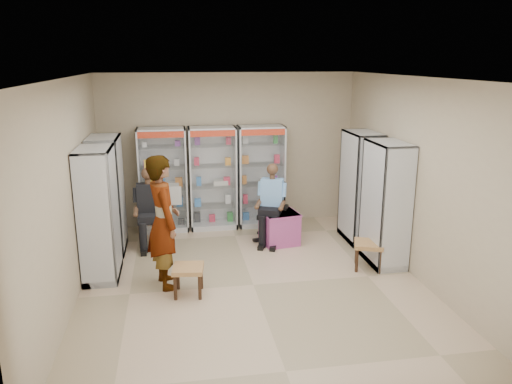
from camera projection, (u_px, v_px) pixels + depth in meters
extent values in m
plane|color=tan|center=(253.00, 285.00, 7.40)|extent=(6.00, 6.00, 0.00)
cube|color=tan|center=(229.00, 150.00, 9.87)|extent=(5.00, 0.02, 3.00)
cube|color=tan|center=(311.00, 276.00, 4.16)|extent=(5.00, 0.02, 3.00)
cube|color=tan|center=(67.00, 195.00, 6.61)|extent=(0.02, 6.00, 3.00)
cube|color=tan|center=(419.00, 180.00, 7.42)|extent=(0.02, 6.00, 3.00)
cube|color=silver|center=(253.00, 78.00, 6.63)|extent=(5.00, 6.00, 0.02)
cube|color=#A2A4A9|center=(163.00, 180.00, 9.53)|extent=(0.90, 0.50, 2.00)
cube|color=#AEB1B5|center=(213.00, 178.00, 9.69)|extent=(0.90, 0.50, 2.00)
cube|color=silver|center=(261.00, 176.00, 9.84)|extent=(0.90, 0.50, 2.00)
cube|color=silver|center=(360.00, 187.00, 9.03)|extent=(0.90, 0.50, 2.00)
cube|color=silver|center=(386.00, 204.00, 7.98)|extent=(0.90, 0.50, 2.00)
cube|color=#A2A5A9|center=(107.00, 195.00, 8.50)|extent=(0.90, 0.50, 2.00)
cube|color=#9EA0A5|center=(99.00, 214.00, 7.45)|extent=(0.90, 0.50, 2.00)
cube|color=black|center=(150.00, 219.00, 8.94)|extent=(0.42, 0.42, 0.94)
cube|color=black|center=(272.00, 212.00, 9.11)|extent=(0.76, 0.76, 1.07)
cube|color=#BD4B96|center=(279.00, 228.00, 9.02)|extent=(0.69, 0.67, 0.58)
cylinder|color=#5E1F08|center=(278.00, 210.00, 8.95)|extent=(0.07, 0.07, 0.09)
cube|color=#9E6A42|center=(368.00, 255.00, 7.93)|extent=(0.56, 0.56, 0.44)
cube|color=#B1764B|center=(189.00, 280.00, 7.06)|extent=(0.47, 0.47, 0.42)
imported|color=#9A999C|center=(163.00, 222.00, 7.16)|extent=(0.63, 0.81, 1.96)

